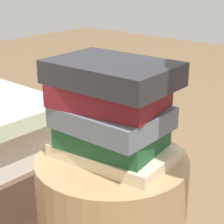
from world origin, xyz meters
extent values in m
cube|color=beige|center=(0.00, -0.01, 0.50)|extent=(0.32, 0.22, 0.03)
cube|color=#1E512D|center=(0.01, -0.01, 0.55)|extent=(0.27, 0.22, 0.05)
cube|color=slate|center=(0.00, 0.00, 0.60)|extent=(0.26, 0.21, 0.05)
cube|color=maroon|center=(0.01, 0.00, 0.66)|extent=(0.29, 0.22, 0.06)
cube|color=#28282D|center=(0.00, 0.00, 0.71)|extent=(0.31, 0.22, 0.06)
camera|label=1|loc=(-0.60, 0.69, 0.95)|focal=63.54mm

